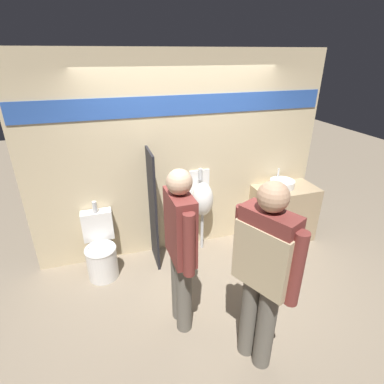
% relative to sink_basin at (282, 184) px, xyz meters
% --- Properties ---
extents(ground_plane, '(16.00, 16.00, 0.00)m').
position_rel_sink_basin_xyz_m(ground_plane, '(-1.45, -0.36, -0.90)').
color(ground_plane, gray).
extents(display_wall, '(4.00, 0.07, 2.70)m').
position_rel_sink_basin_xyz_m(display_wall, '(-1.45, 0.24, 0.47)').
color(display_wall, beige).
rests_on(display_wall, ground_plane).
extents(sink_counter, '(0.91, 0.52, 0.84)m').
position_rel_sink_basin_xyz_m(sink_counter, '(0.05, -0.05, -0.47)').
color(sink_counter, tan).
rests_on(sink_counter, ground_plane).
extents(sink_basin, '(0.36, 0.36, 0.24)m').
position_rel_sink_basin_xyz_m(sink_basin, '(0.00, 0.00, 0.00)').
color(sink_basin, white).
rests_on(sink_basin, sink_counter).
extents(cell_phone, '(0.07, 0.14, 0.01)m').
position_rel_sink_basin_xyz_m(cell_phone, '(-0.22, -0.16, -0.05)').
color(cell_phone, black).
rests_on(cell_phone, sink_counter).
extents(divider_near_counter, '(0.03, 0.47, 1.58)m').
position_rel_sink_basin_xyz_m(divider_near_counter, '(-1.93, -0.03, -0.10)').
color(divider_near_counter, black).
rests_on(divider_near_counter, ground_plane).
extents(urinal_near_counter, '(0.30, 0.30, 1.21)m').
position_rel_sink_basin_xyz_m(urinal_near_counter, '(-1.22, 0.07, -0.10)').
color(urinal_near_counter, silver).
rests_on(urinal_near_counter, ground_plane).
extents(toilet, '(0.39, 0.56, 0.96)m').
position_rel_sink_basin_xyz_m(toilet, '(-2.64, -0.09, -0.56)').
color(toilet, white).
rests_on(toilet, ground_plane).
extents(person_in_vest, '(0.41, 0.58, 1.82)m').
position_rel_sink_basin_xyz_m(person_in_vest, '(-1.33, -1.76, 0.16)').
color(person_in_vest, '#666056').
rests_on(person_in_vest, ground_plane).
extents(person_with_lanyard, '(0.23, 0.61, 1.75)m').
position_rel_sink_basin_xyz_m(person_with_lanyard, '(-1.87, -1.16, 0.07)').
color(person_with_lanyard, '#666056').
rests_on(person_with_lanyard, ground_plane).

